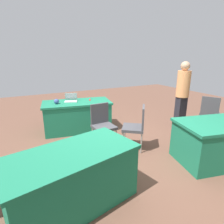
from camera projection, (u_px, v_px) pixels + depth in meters
ground_plane at (119, 154)px, 3.80m from camera, size 14.40×14.40×0.00m
table_foreground at (78, 116)px, 4.95m from camera, size 1.87×1.16×0.78m
table_mid_left at (223, 141)px, 3.49m from camera, size 1.93×1.31×0.78m
table_mid_right at (73, 179)px, 2.42m from camera, size 1.80×1.14×0.78m
chair_near_front at (210, 112)px, 4.80m from camera, size 0.60×0.60×0.95m
chair_tucked_left at (137, 125)px, 3.88m from camera, size 0.62×0.62×0.95m
chair_tucked_right at (102, 123)px, 4.01m from camera, size 0.46×0.46×0.94m
person_attendee_browsing at (182, 92)px, 4.96m from camera, size 0.35×0.35×1.79m
laptop_silver at (71, 100)px, 4.88m from camera, size 0.40×0.39×0.21m
yarn_ball at (56, 101)px, 4.61m from camera, size 0.12×0.12×0.12m
scissors_red at (90, 100)px, 5.03m from camera, size 0.10×0.18×0.01m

